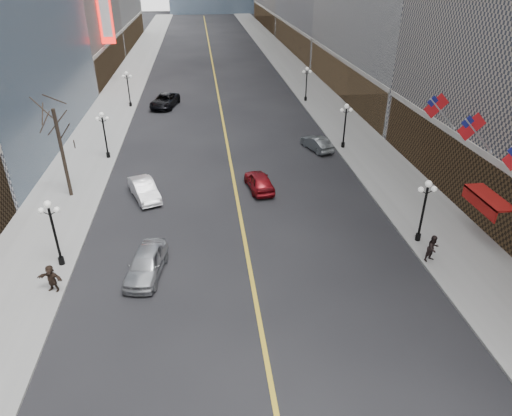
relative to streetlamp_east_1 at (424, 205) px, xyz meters
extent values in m
cube|color=gray|center=(2.20, 40.00, -2.83)|extent=(6.00, 230.00, 0.15)
cube|color=gray|center=(-25.80, 40.00, -2.83)|extent=(6.00, 230.00, 0.15)
cube|color=gold|center=(-11.80, 50.00, -2.89)|extent=(0.25, 200.00, 0.02)
cube|color=#493C30|center=(6.60, 38.00, -0.30)|extent=(2.80, 35.00, 5.00)
cube|color=#493C30|center=(6.60, 76.00, -0.30)|extent=(2.80, 39.00, 5.00)
cube|color=#493C30|center=(6.60, 119.00, -0.30)|extent=(2.80, 45.00, 5.00)
cube|color=#493C30|center=(-30.20, 57.00, -0.30)|extent=(2.80, 29.00, 5.00)
cube|color=#493C30|center=(-30.20, 91.00, -0.30)|extent=(2.80, 37.00, 5.00)
cylinder|color=black|center=(0.00, 0.00, -2.50)|extent=(0.36, 0.36, 0.50)
cylinder|color=black|center=(0.00, 0.00, -0.75)|extent=(0.16, 0.16, 4.00)
sphere|color=white|center=(0.00, 0.00, 1.55)|extent=(0.44, 0.44, 0.44)
sphere|color=white|center=(-0.45, 0.00, 1.15)|extent=(0.36, 0.36, 0.36)
sphere|color=white|center=(0.45, 0.00, 1.15)|extent=(0.36, 0.36, 0.36)
cylinder|color=black|center=(0.00, 18.00, -2.50)|extent=(0.36, 0.36, 0.50)
cylinder|color=black|center=(0.00, 18.00, -0.75)|extent=(0.16, 0.16, 4.00)
sphere|color=white|center=(0.00, 18.00, 1.55)|extent=(0.44, 0.44, 0.44)
sphere|color=white|center=(-0.45, 18.00, 1.15)|extent=(0.36, 0.36, 0.36)
sphere|color=white|center=(0.45, 18.00, 1.15)|extent=(0.36, 0.36, 0.36)
cylinder|color=black|center=(0.00, 36.00, -2.50)|extent=(0.36, 0.36, 0.50)
cylinder|color=black|center=(0.00, 36.00, -0.75)|extent=(0.16, 0.16, 4.00)
sphere|color=white|center=(0.00, 36.00, 1.55)|extent=(0.44, 0.44, 0.44)
sphere|color=white|center=(-0.45, 36.00, 1.15)|extent=(0.36, 0.36, 0.36)
sphere|color=white|center=(0.45, 36.00, 1.15)|extent=(0.36, 0.36, 0.36)
cylinder|color=black|center=(-23.60, 0.00, -2.50)|extent=(0.36, 0.36, 0.50)
cylinder|color=black|center=(-23.60, 0.00, -0.75)|extent=(0.16, 0.16, 4.00)
sphere|color=white|center=(-23.60, 0.00, 1.55)|extent=(0.44, 0.44, 0.44)
sphere|color=white|center=(-24.05, 0.00, 1.15)|extent=(0.36, 0.36, 0.36)
sphere|color=white|center=(-23.15, 0.00, 1.15)|extent=(0.36, 0.36, 0.36)
cylinder|color=black|center=(-23.60, 18.00, -2.50)|extent=(0.36, 0.36, 0.50)
cylinder|color=black|center=(-23.60, 18.00, -0.75)|extent=(0.16, 0.16, 4.00)
sphere|color=white|center=(-23.60, 18.00, 1.55)|extent=(0.44, 0.44, 0.44)
sphere|color=white|center=(-24.05, 18.00, 1.15)|extent=(0.36, 0.36, 0.36)
sphere|color=white|center=(-23.15, 18.00, 1.15)|extent=(0.36, 0.36, 0.36)
cylinder|color=black|center=(-23.60, 36.00, -2.50)|extent=(0.36, 0.36, 0.50)
cylinder|color=black|center=(-23.60, 36.00, -0.75)|extent=(0.16, 0.16, 4.00)
sphere|color=white|center=(-23.60, 36.00, 1.55)|extent=(0.44, 0.44, 0.44)
sphere|color=white|center=(-24.05, 36.00, 1.15)|extent=(0.36, 0.36, 0.36)
sphere|color=white|center=(-23.15, 36.00, 1.15)|extent=(0.36, 0.36, 0.36)
cylinder|color=#B2B2B7|center=(4.00, 2.00, 3.90)|extent=(2.49, 0.12, 2.49)
cube|color=red|center=(3.35, 2.00, 4.55)|extent=(1.94, 0.04, 1.94)
cube|color=navy|center=(3.00, 2.00, 4.90)|extent=(0.88, 0.06, 0.88)
cylinder|color=#B2B2B7|center=(4.00, 7.00, 3.90)|extent=(2.49, 0.12, 2.49)
cube|color=red|center=(3.35, 7.00, 4.55)|extent=(1.94, 0.04, 1.94)
cube|color=navy|center=(3.00, 7.00, 4.90)|extent=(0.88, 0.06, 0.88)
cube|color=maroon|center=(4.50, 0.00, 0.30)|extent=(1.40, 4.00, 0.15)
cube|color=maroon|center=(3.85, 0.00, -0.10)|extent=(0.10, 4.00, 0.90)
cube|color=red|center=(-27.70, 50.00, 9.10)|extent=(2.00, 0.50, 12.00)
cube|color=white|center=(-27.65, 50.00, 9.10)|extent=(1.40, 0.55, 10.00)
cylinder|color=#2D231C|center=(-25.30, 10.00, 0.85)|extent=(0.28, 0.28, 7.20)
imported|color=#A8ABAF|center=(-18.15, -1.55, -2.07)|extent=(2.74, 5.13, 1.66)
imported|color=white|center=(-19.25, 9.00, -2.14)|extent=(3.14, 4.93, 1.53)
imported|color=black|center=(-19.07, 35.56, -2.06)|extent=(4.14, 6.53, 1.68)
imported|color=maroon|center=(-9.80, 9.46, -2.13)|extent=(2.42, 4.75, 1.55)
imported|color=#565C5F|center=(-2.80, 17.91, -2.20)|extent=(2.75, 4.53, 1.41)
imported|color=black|center=(-0.20, -2.39, -1.84)|extent=(1.00, 0.77, 1.82)
imported|color=black|center=(-23.40, -2.65, -1.89)|extent=(1.65, 0.96, 1.72)
camera|label=1|loc=(-14.21, -25.01, 14.16)|focal=32.00mm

